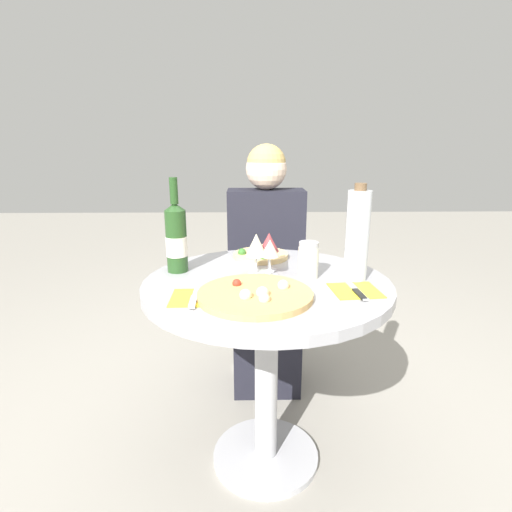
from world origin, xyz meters
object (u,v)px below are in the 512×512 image
at_px(seated_diner, 266,278).
at_px(pizza_large, 256,294).
at_px(dining_table, 267,320).
at_px(tall_carafe, 357,235).
at_px(chair_behind_diner, 265,286).
at_px(wine_bottle, 176,238).

height_order(seated_diner, pizza_large, seated_diner).
distance_m(dining_table, pizza_large, 0.24).
bearing_deg(tall_carafe, chair_behind_diner, 110.75).
height_order(dining_table, chair_behind_diner, chair_behind_diner).
relative_size(chair_behind_diner, tall_carafe, 2.81).
bearing_deg(chair_behind_diner, seated_diner, 90.00).
height_order(chair_behind_diner, wine_bottle, wine_bottle).
relative_size(seated_diner, wine_bottle, 3.50).
height_order(pizza_large, wine_bottle, wine_bottle).
bearing_deg(tall_carafe, pizza_large, -154.44).
height_order(chair_behind_diner, tall_carafe, tall_carafe).
bearing_deg(pizza_large, seated_diner, 84.89).
distance_m(dining_table, tall_carafe, 0.44).
bearing_deg(dining_table, chair_behind_diner, 88.01).
bearing_deg(chair_behind_diner, dining_table, 88.01).
xyz_separation_m(dining_table, seated_diner, (0.03, 0.60, -0.05)).
height_order(chair_behind_diner, pizza_large, chair_behind_diner).
relative_size(dining_table, seated_diner, 0.71).
distance_m(dining_table, chair_behind_diner, 0.76).
bearing_deg(seated_diner, dining_table, 87.55).
relative_size(wine_bottle, tall_carafe, 1.04).
relative_size(seated_diner, pizza_large, 3.38).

